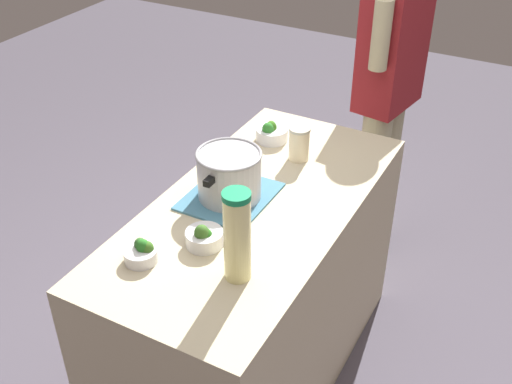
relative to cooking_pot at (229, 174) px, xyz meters
name	(u,v)px	position (x,y,z in m)	size (l,w,h in m)	color
ground_plane	(256,369)	(0.01, -0.10, -0.97)	(8.00, 8.00, 0.00)	#554F5C
counter_slab	(256,294)	(0.01, -0.10, -0.53)	(1.38, 0.65, 0.87)	#C6B995
dish_cloth	(230,196)	(0.00, 0.00, -0.10)	(0.33, 0.28, 0.01)	teal
cooking_pot	(229,174)	(0.00, 0.00, 0.00)	(0.30, 0.23, 0.18)	#B7B7BC
lemonade_pitcher	(237,236)	(-0.35, -0.24, 0.05)	(0.08, 0.08, 0.30)	#F0E899
mason_jar	(299,144)	(0.36, -0.10, -0.03)	(0.08, 0.08, 0.14)	beige
broccoli_bowl_front	(142,252)	(-0.43, 0.06, -0.07)	(0.11, 0.11, 0.07)	silver
broccoli_bowl_center	(204,237)	(-0.27, -0.07, -0.07)	(0.12, 0.12, 0.08)	silver
broccoli_bowl_back	(271,133)	(0.45, 0.06, -0.07)	(0.13, 0.13, 0.09)	silver
person_cook	(387,94)	(1.09, -0.22, -0.10)	(0.50, 0.25, 1.58)	tan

